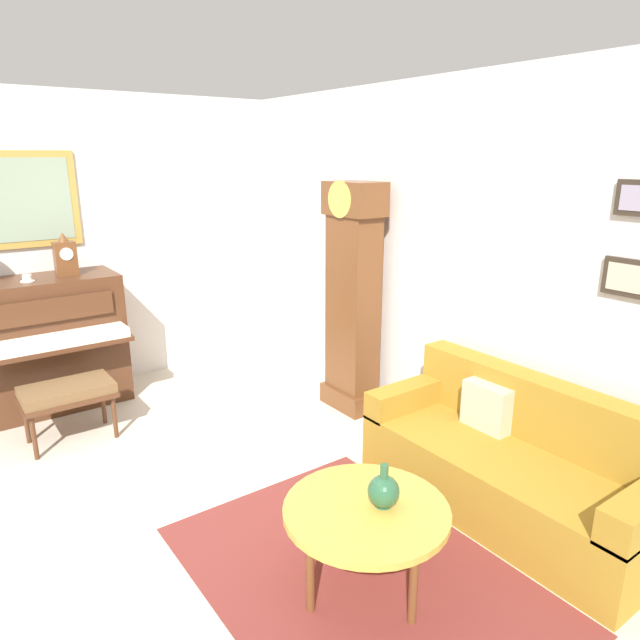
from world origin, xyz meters
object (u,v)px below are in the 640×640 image
object	(u,v)px
piano_bench	(67,394)
grandfather_clock	(353,305)
mantel_clock	(65,256)
teacup	(27,279)
couch	(512,464)
green_jug	(384,491)
piano	(38,345)
coffee_table	(366,513)

from	to	relation	value
piano_bench	grandfather_clock	size ratio (longest dim) A/B	0.34
mantel_clock	teacup	world-z (taller)	mantel_clock
teacup	couch	bearing A→B (deg)	32.71
couch	green_jug	size ratio (longest dim) A/B	7.92
piano_bench	green_jug	xyz separation A→B (m)	(2.65, 0.97, 0.14)
piano	piano_bench	bearing A→B (deg)	3.24
piano	green_jug	size ratio (longest dim) A/B	6.00
piano	green_jug	distance (m)	3.59
piano_bench	couch	xyz separation A→B (m)	(2.65, 2.10, -0.09)
grandfather_clock	piano_bench	bearing A→B (deg)	-109.95
mantel_clock	green_jug	xyz separation A→B (m)	(3.44, 0.69, -0.82)
piano_bench	coffee_table	distance (m)	2.76
piano	couch	size ratio (longest dim) A/B	0.76
grandfather_clock	couch	bearing A→B (deg)	-4.69
piano	grandfather_clock	bearing A→B (deg)	54.97
piano_bench	coffee_table	world-z (taller)	piano_bench
grandfather_clock	mantel_clock	distance (m)	2.58
grandfather_clock	couch	size ratio (longest dim) A/B	1.07
grandfather_clock	teacup	xyz separation A→B (m)	(-1.53, -2.31, 0.26)
teacup	green_jug	distance (m)	3.59
coffee_table	mantel_clock	world-z (taller)	mantel_clock
piano_bench	green_jug	world-z (taller)	green_jug
green_jug	couch	bearing A→B (deg)	90.25
coffee_table	mantel_clock	distance (m)	3.58
piano_bench	coffee_table	xyz separation A→B (m)	(2.61, 0.89, 0.02)
piano	mantel_clock	xyz separation A→B (m)	(0.00, 0.32, 0.76)
piano	grandfather_clock	distance (m)	2.82
piano	teacup	world-z (taller)	teacup
mantel_clock	teacup	size ratio (longest dim) A/B	3.28
green_jug	grandfather_clock	bearing A→B (deg)	145.13
green_jug	teacup	bearing A→B (deg)	-162.97
coffee_table	piano_bench	bearing A→B (deg)	-161.24
coffee_table	mantel_clock	xyz separation A→B (m)	(-3.40, -0.61, 0.94)
green_jug	piano_bench	bearing A→B (deg)	-159.91
grandfather_clock	teacup	bearing A→B (deg)	-123.56
piano_bench	teacup	distance (m)	1.09
couch	mantel_clock	bearing A→B (deg)	-152.04
grandfather_clock	coffee_table	bearing A→B (deg)	-37.14
piano	coffee_table	world-z (taller)	piano
couch	green_jug	distance (m)	1.15
piano	mantel_clock	size ratio (longest dim) A/B	3.79
piano_bench	grandfather_clock	bearing A→B (deg)	70.05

